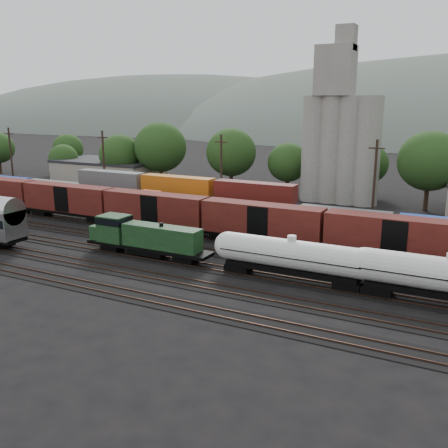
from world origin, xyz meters
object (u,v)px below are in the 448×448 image
at_px(orange_locomotive, 172,207).
at_px(grain_silo, 340,137).
at_px(tank_car_a, 291,256).
at_px(green_locomotive, 142,236).

distance_m(orange_locomotive, grain_silo, 32.35).
bearing_deg(tank_car_a, grain_silo, 98.63).
bearing_deg(green_locomotive, grain_silo, 74.47).
bearing_deg(green_locomotive, tank_car_a, 0.00).
height_order(orange_locomotive, grain_silo, grain_silo).
xyz_separation_m(green_locomotive, orange_locomotive, (-5.65, 15.00, -0.04)).
relative_size(green_locomotive, tank_car_a, 0.94).
relative_size(tank_car_a, grain_silo, 0.56).
distance_m(tank_car_a, grain_silo, 42.37).
relative_size(tank_car_a, orange_locomotive, 1.02).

